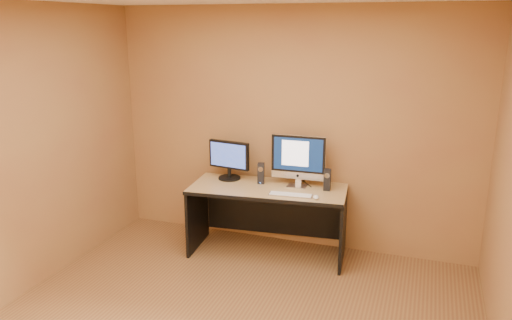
{
  "coord_description": "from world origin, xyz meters",
  "views": [
    {
      "loc": [
        1.39,
        -3.11,
        2.4
      ],
      "look_at": [
        -0.23,
        1.49,
        1.06
      ],
      "focal_mm": 35.0,
      "sensor_mm": 36.0,
      "label": 1
    }
  ],
  "objects": [
    {
      "name": "cable_a",
      "position": [
        0.22,
        1.84,
        0.75
      ],
      "size": [
        0.14,
        0.18,
        0.01
      ],
      "primitive_type": "cylinder",
      "rotation": [
        1.57,
        0.0,
        0.65
      ],
      "color": "black",
      "rests_on": "desk"
    },
    {
      "name": "imac",
      "position": [
        0.14,
        1.73,
        1.03
      ],
      "size": [
        0.58,
        0.23,
        0.56
      ],
      "primitive_type": null,
      "rotation": [
        0.0,
        0.0,
        0.04
      ],
      "color": "#B8B7BC",
      "rests_on": "desk"
    },
    {
      "name": "desk",
      "position": [
        -0.14,
        1.59,
        0.37
      ],
      "size": [
        1.68,
        0.86,
        0.75
      ],
      "primitive_type": null,
      "rotation": [
        0.0,
        0.0,
        0.1
      ],
      "color": "tan",
      "rests_on": "ground"
    },
    {
      "name": "cable_b",
      "position": [
        0.13,
        1.88,
        0.75
      ],
      "size": [
        0.09,
        0.17,
        0.01
      ],
      "primitive_type": "cylinder",
      "rotation": [
        1.57,
        0.0,
        -0.45
      ],
      "color": "black",
      "rests_on": "desk"
    },
    {
      "name": "speaker_left",
      "position": [
        -0.25,
        1.7,
        0.86
      ],
      "size": [
        0.08,
        0.09,
        0.22
      ],
      "primitive_type": null,
      "rotation": [
        0.0,
        0.0,
        0.22
      ],
      "color": "black",
      "rests_on": "desk"
    },
    {
      "name": "speaker_right",
      "position": [
        0.46,
        1.71,
        0.86
      ],
      "size": [
        0.07,
        0.08,
        0.22
      ],
      "primitive_type": null,
      "rotation": [
        0.0,
        0.0,
        0.09
      ],
      "color": "black",
      "rests_on": "desk"
    },
    {
      "name": "walls",
      "position": [
        0.0,
        0.0,
        1.3
      ],
      "size": [
        4.0,
        4.0,
        2.6
      ],
      "primitive_type": null,
      "color": "olive",
      "rests_on": "ground"
    },
    {
      "name": "keyboard",
      "position": [
        0.15,
        1.42,
        0.76
      ],
      "size": [
        0.44,
        0.16,
        0.02
      ],
      "primitive_type": "cube",
      "rotation": [
        0.0,
        0.0,
        0.09
      ],
      "color": "#B3B3B7",
      "rests_on": "desk"
    },
    {
      "name": "second_monitor",
      "position": [
        -0.63,
        1.74,
        0.96
      ],
      "size": [
        0.51,
        0.31,
        0.42
      ],
      "primitive_type": null,
      "rotation": [
        0.0,
        0.0,
        -0.14
      ],
      "color": "black",
      "rests_on": "desk"
    },
    {
      "name": "mouse",
      "position": [
        0.42,
        1.42,
        0.77
      ],
      "size": [
        0.08,
        0.12,
        0.04
      ],
      "primitive_type": "ellipsoid",
      "rotation": [
        0.0,
        0.0,
        0.28
      ],
      "color": "white",
      "rests_on": "desk"
    }
  ]
}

